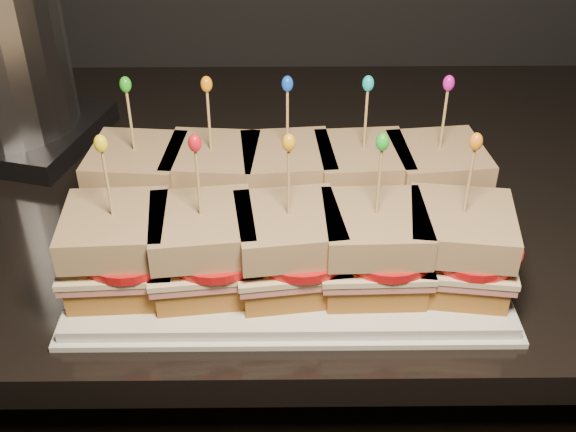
{
  "coord_description": "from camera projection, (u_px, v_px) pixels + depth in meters",
  "views": [
    {
      "loc": [
        -0.48,
        0.87,
        1.38
      ],
      "look_at": [
        -0.47,
        1.48,
        0.96
      ],
      "focal_mm": 45.0,
      "sensor_mm": 36.0,
      "label": 1
    }
  ],
  "objects": [
    {
      "name": "cabinet",
      "position": [
        306.0,
        417.0,
        1.19
      ],
      "size": [
        2.19,
        0.66,
        0.87
      ],
      "primitive_type": "cube",
      "color": "black",
      "rests_on": "ground"
    },
    {
      "name": "granite_slab",
      "position": [
        311.0,
        184.0,
        0.93
      ],
      "size": [
        2.23,
        0.7,
        0.04
      ],
      "primitive_type": "cube",
      "color": "black",
      "rests_on": "cabinet"
    },
    {
      "name": "platter",
      "position": [
        288.0,
        251.0,
        0.77
      ],
      "size": [
        0.43,
        0.26,
        0.02
      ],
      "primitive_type": "cube",
      "color": "silver",
      "rests_on": "granite_slab"
    },
    {
      "name": "platter_rim",
      "position": [
        288.0,
        256.0,
        0.77
      ],
      "size": [
        0.44,
        0.28,
        0.01
      ],
      "primitive_type": "cube",
      "color": "silver",
      "rests_on": "granite_slab"
    },
    {
      "name": "sandwich_0_bread_bot",
      "position": [
        142.0,
        203.0,
        0.81
      ],
      "size": [
        0.1,
        0.1,
        0.03
      ],
      "primitive_type": "cube",
      "rotation": [
        0.0,
        0.0,
        -0.1
      ],
      "color": "brown",
      "rests_on": "platter"
    },
    {
      "name": "sandwich_0_ham",
      "position": [
        140.0,
        191.0,
        0.8
      ],
      "size": [
        0.11,
        0.11,
        0.01
      ],
      "primitive_type": "cube",
      "rotation": [
        0.0,
        0.0,
        -0.1
      ],
      "color": "#C76C66",
      "rests_on": "sandwich_0_bread_bot"
    },
    {
      "name": "sandwich_0_cheese",
      "position": [
        139.0,
        185.0,
        0.79
      ],
      "size": [
        0.11,
        0.11,
        0.01
      ],
      "primitive_type": "cube",
      "rotation": [
        0.0,
        0.0,
        -0.1
      ],
      "color": "beige",
      "rests_on": "sandwich_0_ham"
    },
    {
      "name": "sandwich_0_tomato",
      "position": [
        149.0,
        182.0,
        0.78
      ],
      "size": [
        0.09,
        0.09,
        0.01
      ],
      "primitive_type": "cylinder",
      "color": "red",
      "rests_on": "sandwich_0_cheese"
    },
    {
      "name": "sandwich_0_bread_top",
      "position": [
        136.0,
        163.0,
        0.78
      ],
      "size": [
        0.1,
        0.1,
        0.03
      ],
      "primitive_type": "cube",
      "rotation": [
        0.0,
        0.0,
        -0.1
      ],
      "color": "#6A320F",
      "rests_on": "sandwich_0_tomato"
    },
    {
      "name": "sandwich_0_pick",
      "position": [
        131.0,
        124.0,
        0.75
      ],
      "size": [
        0.0,
        0.0,
        0.09
      ],
      "primitive_type": "cylinder",
      "color": "tan",
      "rests_on": "sandwich_0_bread_top"
    },
    {
      "name": "sandwich_0_frill",
      "position": [
        125.0,
        84.0,
        0.72
      ],
      "size": [
        0.01,
        0.01,
        0.02
      ],
      "primitive_type": "ellipsoid",
      "color": "green",
      "rests_on": "sandwich_0_pick"
    },
    {
      "name": "sandwich_1_bread_bot",
      "position": [
        215.0,
        203.0,
        0.81
      ],
      "size": [
        0.1,
        0.1,
        0.03
      ],
      "primitive_type": "cube",
      "rotation": [
        0.0,
        0.0,
        -0.09
      ],
      "color": "brown",
      "rests_on": "platter"
    },
    {
      "name": "sandwich_1_ham",
      "position": [
        214.0,
        190.0,
        0.8
      ],
      "size": [
        0.11,
        0.11,
        0.01
      ],
      "primitive_type": "cube",
      "rotation": [
        0.0,
        0.0,
        -0.09
      ],
      "color": "#C76C66",
      "rests_on": "sandwich_1_bread_bot"
    },
    {
      "name": "sandwich_1_cheese",
      "position": [
        213.0,
        185.0,
        0.79
      ],
      "size": [
        0.11,
        0.11,
        0.01
      ],
      "primitive_type": "cube",
      "rotation": [
        0.0,
        0.0,
        -0.09
      ],
      "color": "beige",
      "rests_on": "sandwich_1_ham"
    },
    {
      "name": "sandwich_1_tomato",
      "position": [
        224.0,
        182.0,
        0.78
      ],
      "size": [
        0.09,
        0.09,
        0.01
      ],
      "primitive_type": "cylinder",
      "color": "red",
      "rests_on": "sandwich_1_cheese"
    },
    {
      "name": "sandwich_1_bread_top",
      "position": [
        212.0,
        163.0,
        0.78
      ],
      "size": [
        0.1,
        0.1,
        0.03
      ],
      "primitive_type": "cube",
      "rotation": [
        0.0,
        0.0,
        -0.09
      ],
      "color": "#6A320F",
      "rests_on": "sandwich_1_tomato"
    },
    {
      "name": "sandwich_1_pick",
      "position": [
        209.0,
        124.0,
        0.75
      ],
      "size": [
        0.0,
        0.0,
        0.09
      ],
      "primitive_type": "cylinder",
      "color": "tan",
      "rests_on": "sandwich_1_bread_top"
    },
    {
      "name": "sandwich_1_frill",
      "position": [
        206.0,
        84.0,
        0.72
      ],
      "size": [
        0.01,
        0.01,
        0.02
      ],
      "primitive_type": "ellipsoid",
      "color": "orange",
      "rests_on": "sandwich_1_pick"
    },
    {
      "name": "sandwich_2_bread_bot",
      "position": [
        287.0,
        203.0,
        0.81
      ],
      "size": [
        0.1,
        0.1,
        0.03
      ],
      "primitive_type": "cube",
      "rotation": [
        0.0,
        0.0,
        0.09
      ],
      "color": "brown",
      "rests_on": "platter"
    },
    {
      "name": "sandwich_2_ham",
      "position": [
        287.0,
        190.0,
        0.8
      ],
      "size": [
        0.11,
        0.11,
        0.01
      ],
      "primitive_type": "cube",
      "rotation": [
        0.0,
        0.0,
        0.09
      ],
      "color": "#C76C66",
      "rests_on": "sandwich_2_bread_bot"
    },
    {
      "name": "sandwich_2_cheese",
      "position": [
        287.0,
        184.0,
        0.79
      ],
      "size": [
        0.11,
        0.11,
        0.01
      ],
      "primitive_type": "cube",
      "rotation": [
        0.0,
        0.0,
        0.09
      ],
      "color": "beige",
      "rests_on": "sandwich_2_ham"
    },
    {
      "name": "sandwich_2_tomato",
      "position": [
        299.0,
        181.0,
        0.78
      ],
      "size": [
        0.09,
        0.09,
        0.01
      ],
      "primitive_type": "cylinder",
      "color": "red",
      "rests_on": "sandwich_2_cheese"
    },
    {
      "name": "sandwich_2_bread_top",
      "position": [
        287.0,
        162.0,
        0.78
      ],
      "size": [
        0.1,
        0.1,
        0.03
      ],
      "primitive_type": "cube",
      "rotation": [
        0.0,
        0.0,
        0.09
      ],
      "color": "#6A320F",
      "rests_on": "sandwich_2_tomato"
    },
    {
      "name": "sandwich_2_pick",
      "position": [
        287.0,
        124.0,
        0.75
      ],
      "size": [
        0.0,
        0.0,
        0.09
      ],
      "primitive_type": "cylinder",
      "color": "tan",
      "rests_on": "sandwich_2_bread_top"
    },
    {
      "name": "sandwich_2_frill",
      "position": [
        287.0,
        84.0,
        0.73
      ],
      "size": [
        0.01,
        0.01,
        0.02
      ],
      "primitive_type": "ellipsoid",
      "color": "blue",
      "rests_on": "sandwich_2_pick"
    },
    {
      "name": "sandwich_3_bread_bot",
      "position": [
        360.0,
        202.0,
        0.81
      ],
      "size": [
        0.1,
        0.1,
        0.03
      ],
      "primitive_type": "cube",
      "rotation": [
        0.0,
        0.0,
        0.07
      ],
      "color": "brown",
      "rests_on": "platter"
    },
    {
      "name": "sandwich_3_ham",
      "position": [
        361.0,
        189.0,
        0.8
      ],
      "size": [
        0.11,
        0.11,
        0.01
      ],
      "primitive_type": "cube",
      "rotation": [
        0.0,
        0.0,
        0.07
      ],
      "color": "#C76C66",
      "rests_on": "sandwich_3_bread_bot"
    },
    {
      "name": "sandwich_3_cheese",
      "position": [
        361.0,
        184.0,
        0.79
      ],
      "size": [
        0.11,
        0.11,
        0.01
      ],
      "primitive_type": "cube",
      "rotation": [
        0.0,
        0.0,
        0.07
      ],
      "color": "beige",
      "rests_on": "sandwich_3_ham"
    },
    {
      "name": "sandwich_3_tomato",
      "position": [
        373.0,
        181.0,
        0.78
      ],
      "size": [
        0.09,
        0.09,
        0.01
      ],
      "primitive_type": "cylinder",
      "color": "red",
      "rests_on": "sandwich_3_cheese"
    },
    {
      "name": "sandwich_3_bread_top",
      "position": [
        363.0,
        162.0,
        0.78
      ],
      "size": [
        0.1,
        0.1,
        0.03
      ],
      "primitive_type": "cube",
      "rotation": [
        0.0,
        0.0,
        0.07
      ],
      "color": "#6A320F",
      "rests_on": "sandwich_3_tomato"
    },
    {
      "name": "sandwich_3_pick",
      "position": [
        365.0,
        123.0,
        0.75
      ],
      "size": [
        0.0,
        0.0,
        0.09
      ],
      "primitive_type": "cylinder",
      "color": "tan",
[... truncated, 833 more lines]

